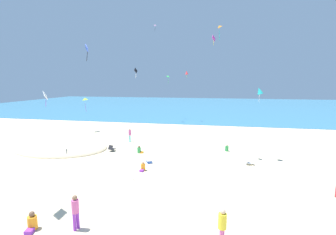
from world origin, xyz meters
TOP-DOWN VIEW (x-y plane):
  - ground_plane at (0.00, 10.00)m, footprint 120.00×120.00m
  - ocean_water at (0.00, 54.30)m, footprint 120.00×60.00m
  - dune_mound at (-10.65, 9.10)m, footprint 9.12×6.39m
  - beach_chair_near_camera at (-5.45, 9.19)m, footprint 0.74×0.76m
  - beach_chair_far_left at (6.59, 7.95)m, footprint 0.73×0.60m
  - cooler_box at (-1.17, 6.83)m, footprint 0.61×0.67m
  - person_0 at (-5.01, 12.84)m, footprint 0.37×0.37m
  - person_1 at (-1.90, -2.17)m, footprint 0.40×0.40m
  - person_2 at (-2.74, 9.18)m, footprint 0.58×0.36m
  - person_3 at (-1.14, 5.07)m, footprint 0.38×0.58m
  - person_5 at (5.04, 11.39)m, footprint 0.37×0.56m
  - person_6 at (4.29, -2.09)m, footprint 0.42×0.42m
  - person_7 at (-3.77, -2.57)m, footprint 0.50×0.72m
  - kite_white at (-10.23, 6.93)m, footprint 0.43×0.70m
  - kite_black at (-5.80, 17.49)m, footprint 0.23×0.73m
  - kite_orange at (4.01, 9.29)m, footprint 0.40×0.47m
  - kite_teal at (7.32, 9.43)m, footprint 0.67×0.56m
  - kite_pink at (-6.45, 29.51)m, footprint 0.46×0.52m
  - kite_green at (-3.49, 26.42)m, footprint 0.77×0.81m
  - kite_magenta at (3.47, 18.34)m, footprint 0.38×0.74m
  - kite_blue at (-4.07, 3.21)m, footprint 0.36×0.41m
  - kite_lime at (-12.49, 16.92)m, footprint 0.76×0.91m
  - kite_red at (-0.77, 27.60)m, footprint 0.73×0.73m

SIDE VIEW (x-z plane):
  - ground_plane at x=0.00m, z-range 0.00..0.00m
  - dune_mound at x=-10.65m, z-range -0.79..0.79m
  - ocean_water at x=0.00m, z-range 0.00..0.05m
  - cooler_box at x=-1.17m, z-range 0.00..0.23m
  - beach_chair_far_left at x=6.59m, z-range -0.04..0.51m
  - person_5 at x=5.04m, z-range -0.09..0.57m
  - person_3 at x=-1.14m, z-range -0.09..0.59m
  - person_2 at x=-2.74m, z-range -0.09..0.60m
  - beach_chair_near_camera at x=-5.45m, z-range -0.01..0.59m
  - person_7 at x=-3.77m, z-range -0.11..0.72m
  - person_0 at x=-5.01m, z-range 0.11..1.59m
  - person_1 at x=-1.90m, z-range 0.12..1.71m
  - person_6 at x=4.29m, z-range 0.13..1.76m
  - kite_lime at x=-12.49m, z-range 3.31..5.15m
  - kite_white at x=-10.23m, z-range 4.56..5.91m
  - kite_teal at x=7.32m, z-range 5.06..6.29m
  - kite_green at x=-3.49m, z-range 6.61..7.89m
  - kite_black at x=-5.80m, z-range 7.10..8.38m
  - kite_red at x=-0.77m, z-range 7.24..8.48m
  - kite_blue at x=-4.07m, z-range 7.90..8.94m
  - kite_orange at x=4.01m, z-range 10.10..11.30m
  - kite_magenta at x=3.47m, z-range 10.81..11.99m
  - kite_pink at x=-6.45m, z-range 15.27..16.24m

